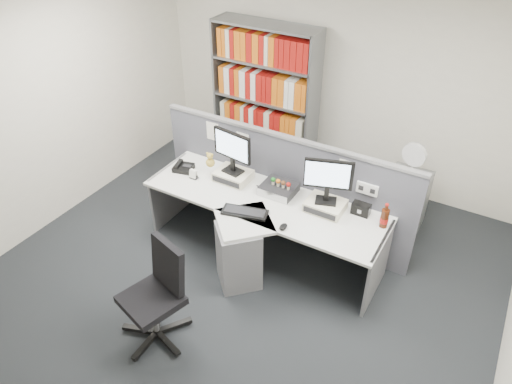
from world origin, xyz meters
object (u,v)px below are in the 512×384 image
Objects in this scene: cola_bottle at (384,218)px; mouse at (283,227)px; filing_cabinet at (403,204)px; desk_fan at (414,157)px; desk_phone at (183,167)px; shelving_unit at (265,102)px; keyboard at (245,212)px; speaker at (361,209)px; monitor_left at (232,149)px; desk at (253,231)px; office_chair at (158,292)px; desk_calendar at (194,175)px; monitor_right at (328,178)px; desktop_pc at (279,189)px.

mouse is at bearing -147.99° from cola_bottle.
desk_fan reaches higher than filing_cabinet.
desk_phone is 1.61m from shelving_unit.
desk_fan is at bearing 49.65° from keyboard.
speaker is 2.30m from shelving_unit.
shelving_unit reaches higher than monitor_left.
desk is at bearing -38.48° from monitor_left.
speaker is at bearing 29.71° from keyboard.
desk_phone is 0.54× the size of desk_fan.
office_chair reaches higher than mouse.
desk_fan reaches higher than mouse.
keyboard is 1.36m from cola_bottle.
keyboard is 1.97m from filing_cabinet.
monitor_left is 1.97× the size of desk_phone.
speaker reaches higher than keyboard.
speaker is 0.27m from cola_bottle.
desk_calendar is 2.44m from filing_cabinet.
cola_bottle is at bearing -34.12° from shelving_unit.
mouse is (-0.23, -0.48, -0.37)m from monitor_right.
filing_cabinet is 0.71× the size of office_chair.
keyboard is at bearing -124.95° from desk.
desktop_pc is 1.44× the size of desk_phone.
desk_phone is 0.12× the size of shelving_unit.
monitor_right is 0.49× the size of office_chair.
desk_phone is (-1.70, -0.12, -0.36)m from monitor_right.
desk_phone is 1.36× the size of speaker.
shelving_unit is at bearing 123.58° from mouse.
mouse is 1.02× the size of desk_calendar.
desk_phone reaches higher than filing_cabinet.
monitor_right is 2.11m from shelving_unit.
monitor_left is at bearing -180.00° from monitor_right.
filing_cabinet is (1.13, 0.99, -0.42)m from desktop_pc.
mouse is (0.87, -0.48, -0.37)m from monitor_left.
office_chair reaches higher than desk.
desktop_pc is at bearing -55.96° from shelving_unit.
keyboard is 4.56× the size of desk_calendar.
shelving_unit is (-1.29, 1.94, 0.24)m from mouse.
desk_calendar is (-1.49, -0.20, -0.34)m from monitor_right.
desk_fan is (1.25, 1.48, 0.25)m from keyboard.
filing_cabinet is (2.28, 1.14, -0.40)m from desk_phone.
office_chair is at bearing -60.93° from desk_phone.
desk_calendar is 1.54m from office_chair.
desk_calendar is at bearing -173.56° from cola_bottle.
monitor_left is 1.48m from speaker.
mouse is at bearing -13.51° from desk.
monitor_left is 4.46× the size of mouse.
mouse is (0.32, -0.50, -0.03)m from desktop_pc.
mouse is 0.05× the size of shelving_unit.
desk is at bearing -11.90° from desk_calendar.
office_chair is (0.81, -1.47, -0.23)m from desk_phone.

